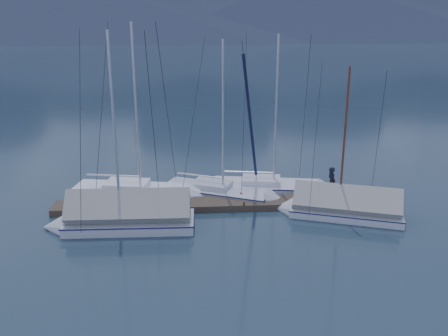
# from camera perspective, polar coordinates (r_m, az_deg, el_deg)

# --- Properties ---
(ground) EXTENTS (1000.00, 1000.00, 0.00)m
(ground) POSITION_cam_1_polar(r_m,az_deg,el_deg) (23.75, 0.35, -6.52)
(ground) COLOR #172734
(ground) RESTS_ON ground
(dock) EXTENTS (18.00, 1.50, 0.54)m
(dock) POSITION_cam_1_polar(r_m,az_deg,el_deg) (25.55, 0.00, -4.48)
(dock) COLOR #382D23
(dock) RESTS_ON ground
(mooring_posts) EXTENTS (15.12, 1.52, 0.35)m
(mooring_posts) POSITION_cam_1_polar(r_m,az_deg,el_deg) (25.43, -1.13, -4.00)
(mooring_posts) COLOR #382D23
(mooring_posts) RESTS_ON ground
(sailboat_open_left) EXTENTS (8.23, 3.83, 10.51)m
(sailboat_open_left) POSITION_cam_1_polar(r_m,az_deg,el_deg) (27.31, -8.85, -3.05)
(sailboat_open_left) COLOR white
(sailboat_open_left) RESTS_ON ground
(sailboat_open_mid) EXTENTS (7.42, 4.86, 9.56)m
(sailboat_open_mid) POSITION_cam_1_polar(r_m,az_deg,el_deg) (26.86, 0.89, -3.22)
(sailboat_open_mid) COLOR silver
(sailboat_open_mid) RESTS_ON ground
(sailboat_open_right) EXTENTS (7.66, 3.49, 9.81)m
(sailboat_open_right) POSITION_cam_1_polar(r_m,az_deg,el_deg) (28.05, 7.05, -2.44)
(sailboat_open_right) COLOR silver
(sailboat_open_right) RESTS_ON ground
(sailboat_covered_near) EXTENTS (6.75, 4.00, 8.41)m
(sailboat_covered_near) POSITION_cam_1_polar(r_m,az_deg,el_deg) (25.01, 13.35, -4.70)
(sailboat_covered_near) COLOR silver
(sailboat_covered_near) RESTS_ON ground
(sailboat_covered_far) EXTENTS (7.29, 3.09, 10.16)m
(sailboat_covered_far) POSITION_cam_1_polar(r_m,az_deg,el_deg) (23.48, -12.67, -5.94)
(sailboat_covered_far) COLOR silver
(sailboat_covered_far) RESTS_ON ground
(person) EXTENTS (0.54, 0.71, 1.75)m
(person) POSITION_cam_1_polar(r_m,az_deg,el_deg) (26.27, 12.81, -1.72)
(person) COLOR black
(person) RESTS_ON dock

